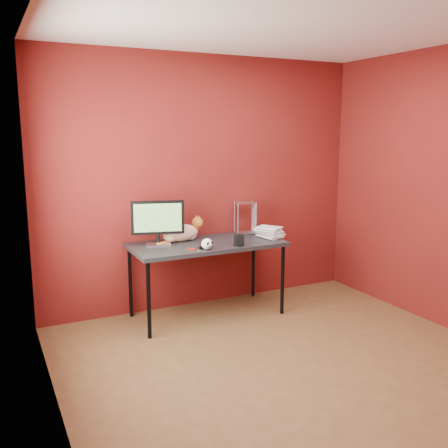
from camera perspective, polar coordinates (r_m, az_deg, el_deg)
name	(u,v)px	position (r m, az deg, el deg)	size (l,w,h in m)	color
room	(301,185)	(3.69, 8.83, 4.40)	(3.52, 3.52, 2.61)	#53381C
desk	(207,248)	(4.93, -1.98, -2.70)	(1.50, 0.70, 0.75)	black
monitor	(158,221)	(4.78, -7.58, 0.39)	(0.49, 0.22, 0.44)	#B0B0B5
cat	(182,232)	(4.99, -4.87, -0.97)	(0.53, 0.23, 0.25)	orange
skull_mug	(207,244)	(4.62, -1.94, -2.29)	(0.11, 0.11, 0.10)	silver
speaker	(239,240)	(4.77, 1.73, -1.90)	(0.10, 0.10, 0.11)	black
book_stack	(264,179)	(5.03, 4.64, 5.15)	(0.28, 0.30, 1.22)	beige
wire_rack	(245,218)	(5.34, 2.44, 0.75)	(0.23, 0.20, 0.34)	#B0B0B5
pocket_knife	(191,249)	(4.63, -3.80, -2.89)	(0.07, 0.02, 0.01)	#A1240C
black_gadget	(202,247)	(4.67, -2.57, -2.69)	(0.05, 0.03, 0.02)	black
washer	(199,250)	(4.59, -2.84, -3.04)	(0.04, 0.04, 0.00)	#B0B0B5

